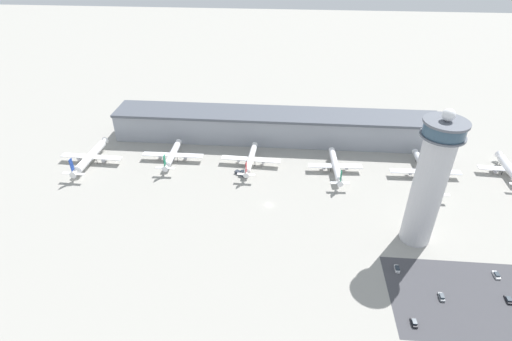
# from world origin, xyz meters

# --- Properties ---
(ground_plane) EXTENTS (1000.00, 1000.00, 0.00)m
(ground_plane) POSITION_xyz_m (0.00, 0.00, 0.00)
(ground_plane) COLOR #9E9B93
(terminal_building) EXTENTS (204.31, 25.00, 18.92)m
(terminal_building) POSITION_xyz_m (0.00, 70.00, 9.56)
(terminal_building) COLOR #9399A3
(terminal_building) RESTS_ON ground
(control_tower) EXTENTS (17.19, 17.19, 63.51)m
(control_tower) POSITION_xyz_m (67.22, -18.91, 31.14)
(control_tower) COLOR #BCBCC1
(control_tower) RESTS_ON ground
(parking_lot_surface) EXTENTS (64.00, 40.00, 0.01)m
(parking_lot_surface) POSITION_xyz_m (81.64, -52.21, 0.00)
(parking_lot_surface) COLOR #424247
(parking_lot_surface) RESTS_ON ground
(airplane_gate_alpha) EXTENTS (36.51, 40.44, 14.08)m
(airplane_gate_alpha) POSITION_xyz_m (-106.37, 31.43, 4.58)
(airplane_gate_alpha) COLOR white
(airplane_gate_alpha) RESTS_ON ground
(airplane_gate_bravo) EXTENTS (36.13, 32.20, 12.60)m
(airplane_gate_bravo) POSITION_xyz_m (-59.20, 37.90, 4.38)
(airplane_gate_bravo) COLOR white
(airplane_gate_bravo) RESTS_ON ground
(airplane_gate_charlie) EXTENTS (34.89, 35.61, 11.89)m
(airplane_gate_charlie) POSITION_xyz_m (-12.59, 36.68, 4.42)
(airplane_gate_charlie) COLOR white
(airplane_gate_charlie) RESTS_ON ground
(airplane_gate_delta) EXTENTS (30.56, 37.11, 11.94)m
(airplane_gate_delta) POSITION_xyz_m (35.90, 33.71, 4.24)
(airplane_gate_delta) COLOR white
(airplane_gate_delta) RESTS_ON ground
(airplane_gate_echo) EXTENTS (38.92, 45.49, 11.97)m
(airplane_gate_echo) POSITION_xyz_m (85.26, 31.78, 4.25)
(airplane_gate_echo) COLOR silver
(airplane_gate_echo) RESTS_ON ground
(airplane_gate_foxtrot) EXTENTS (32.60, 33.86, 13.33)m
(airplane_gate_foxtrot) POSITION_xyz_m (132.54, 38.86, 4.09)
(airplane_gate_foxtrot) COLOR white
(airplane_gate_foxtrot) RESTS_ON ground
(service_truck_catering) EXTENTS (8.44, 6.48, 3.17)m
(service_truck_catering) POSITION_xyz_m (-16.65, 26.05, 1.11)
(service_truck_catering) COLOR black
(service_truck_catering) RESTS_ON ground
(service_truck_fuel) EXTENTS (7.59, 4.08, 3.19)m
(service_truck_fuel) POSITION_xyz_m (91.56, 26.38, 1.11)
(service_truck_fuel) COLOR black
(service_truck_fuel) RESTS_ON ground
(car_white_wagon) EXTENTS (1.94, 4.23, 1.54)m
(car_white_wagon) POSITION_xyz_m (55.45, -39.26, 0.60)
(car_white_wagon) COLOR black
(car_white_wagon) RESTS_ON ground
(car_green_van) EXTENTS (1.89, 4.19, 1.55)m
(car_green_van) POSITION_xyz_m (56.06, -65.18, 0.60)
(car_green_van) COLOR black
(car_green_van) RESTS_ON ground
(car_blue_compact) EXTENTS (1.97, 4.32, 1.56)m
(car_blue_compact) POSITION_xyz_m (94.94, -39.36, 0.61)
(car_blue_compact) COLOR black
(car_blue_compact) RESTS_ON ground
(car_grey_coupe) EXTENTS (1.76, 4.23, 1.56)m
(car_grey_coupe) POSITION_xyz_m (69.35, -52.58, 0.61)
(car_grey_coupe) COLOR black
(car_grey_coupe) RESTS_ON ground
(car_black_suv) EXTENTS (2.08, 4.23, 1.37)m
(car_black_suv) POSITION_xyz_m (94.36, -51.71, 0.53)
(car_black_suv) COLOR black
(car_black_suv) RESTS_ON ground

